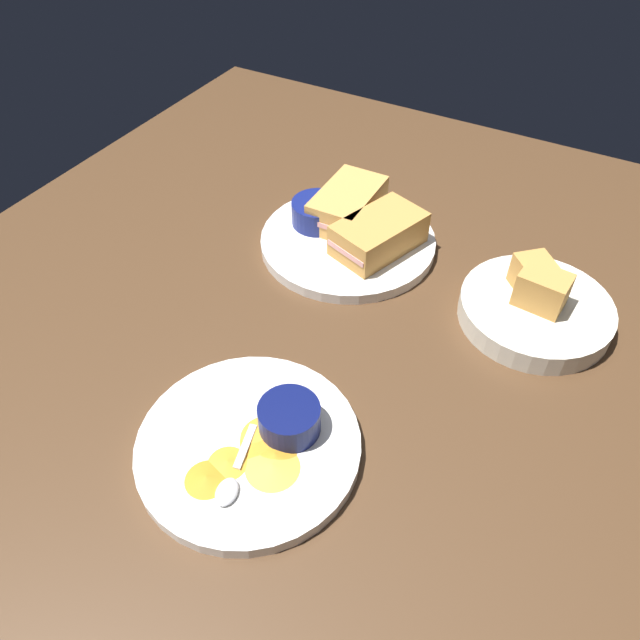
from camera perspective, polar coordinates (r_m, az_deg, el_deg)
The scene contains 11 objects.
ground_plane at distance 85.17cm, azimuth 1.49°, elevation 2.23°, with size 110.00×110.00×3.00cm, color #4C331E.
plate_sandwich_main at distance 91.05cm, azimuth 2.61°, elevation 7.36°, with size 25.71×25.71×1.60cm, color white.
sandwich_half_near at distance 87.47cm, azimuth 5.53°, elevation 8.01°, with size 14.82×11.44×4.80cm.
sandwich_half_far at distance 93.14cm, azimuth 2.59°, elevation 10.75°, with size 13.37×7.80×4.80cm.
ramekin_dark_sauce at distance 92.30cm, azimuth -0.23°, elevation 10.09°, with size 7.78×7.78×3.59cm.
spoon_by_dark_ramekin at distance 91.67cm, azimuth 3.29°, elevation 8.53°, with size 2.96×9.96×0.80cm.
plate_chips_companion at distance 66.83cm, azimuth -6.68°, elevation -11.58°, with size 23.99×23.99×1.60cm, color white.
ramekin_light_gravy at distance 65.24cm, azimuth -2.89°, elevation -9.11°, with size 6.69×6.69×3.46cm.
spoon_by_gravy_ramekin at distance 63.44cm, azimuth -8.29°, elevation -14.64°, with size 9.90×3.98×0.80cm.
plantain_chip_scatter at distance 64.91cm, azimuth -5.79°, elevation -12.24°, with size 14.57×11.98×0.60cm.
bread_basket_rear at distance 83.13cm, azimuth 19.52°, elevation 1.21°, with size 19.43×19.43×7.72cm.
Camera 1 is at (55.83, 28.48, 56.17)cm, focal length 34.21 mm.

